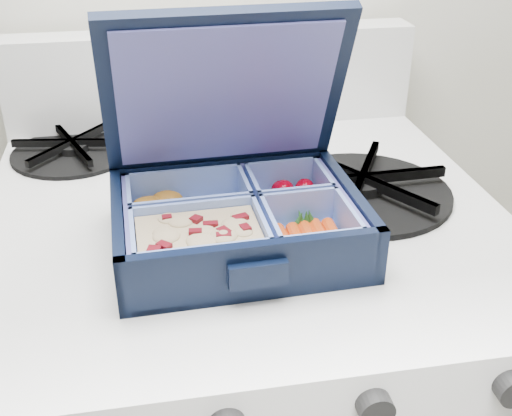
{
  "coord_description": "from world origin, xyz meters",
  "views": [
    {
      "loc": [
        0.33,
        1.1,
        1.15
      ],
      "look_at": [
        0.43,
        1.63,
        0.86
      ],
      "focal_mm": 45.0,
      "sensor_mm": 36.0,
      "label": 1
    }
  ],
  "objects": [
    {
      "name": "fork",
      "position": [
        0.46,
        1.76,
        0.83
      ],
      "size": [
        0.15,
        0.13,
        0.01
      ],
      "primitive_type": null,
      "rotation": [
        0.0,
        0.0,
        -0.89
      ],
      "color": "silver",
      "rests_on": "stove"
    },
    {
      "name": "bento_box",
      "position": [
        0.41,
        1.62,
        0.85
      ],
      "size": [
        0.23,
        0.19,
        0.05
      ],
      "primitive_type": null,
      "rotation": [
        0.0,
        0.0,
        0.03
      ],
      "color": "black",
      "rests_on": "stove"
    },
    {
      "name": "burner_grate",
      "position": [
        0.56,
        1.7,
        0.84
      ],
      "size": [
        0.2,
        0.2,
        0.03
      ],
      "primitive_type": "cylinder",
      "rotation": [
        0.0,
        0.0,
        0.03
      ],
      "color": "black",
      "rests_on": "stove"
    },
    {
      "name": "burner_grate_rear",
      "position": [
        0.24,
        1.87,
        0.83
      ],
      "size": [
        0.17,
        0.17,
        0.02
      ],
      "primitive_type": "cylinder",
      "rotation": [
        0.0,
        0.0,
        -0.16
      ],
      "color": "black",
      "rests_on": "stove"
    }
  ]
}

